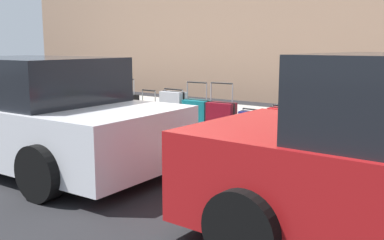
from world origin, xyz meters
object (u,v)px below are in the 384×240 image
Objects in this scene: suitcase_silver_8 at (174,113)px; fire_hydrant at (101,106)px; suitcase_teal_7 at (197,119)px; parked_car_white_1 at (32,115)px; suitcase_maroon_6 at (221,123)px; suitcase_red_4 at (282,130)px; suitcase_black_10 at (128,112)px; bollard_post at (78,101)px; suitcase_black_3 at (315,135)px; suitcase_olive_2 at (351,138)px; suitcase_olive_9 at (149,117)px; suitcase_navy_5 at (252,129)px.

suitcase_silver_8 is 1.15× the size of fire_hydrant.
suitcase_teal_7 is 2.63m from parked_car_white_1.
suitcase_red_4 is at bearing -175.31° from suitcase_maroon_6.
bollard_post is at bearing 3.54° from suitcase_black_10.
suitcase_black_3 is at bearing -179.95° from suitcase_teal_7.
parked_car_white_1 is (0.68, 2.37, 0.20)m from suitcase_silver_8.
suitcase_silver_8 is at bearing -2.10° from suitcase_olive_2.
suitcase_maroon_6 is at bearing -127.93° from parked_car_white_1.
suitcase_silver_8 is at bearing -174.64° from bollard_post.
suitcase_black_3 is 0.21× the size of parked_car_white_1.
suitcase_maroon_6 is at bearing 173.49° from suitcase_teal_7.
suitcase_silver_8 reaches higher than suitcase_olive_9.
bollard_post is 0.19× the size of parked_car_white_1.
suitcase_olive_2 is 1.04m from suitcase_red_4.
suitcase_black_3 is 0.52m from suitcase_red_4.
suitcase_teal_7 reaches higher than suitcase_red_4.
suitcase_maroon_6 is 1.13× the size of bollard_post.
suitcase_black_3 is 2.06m from suitcase_teal_7.
suitcase_teal_7 is (1.54, 0.02, 0.01)m from suitcase_red_4.
suitcase_black_10 reaches higher than suitcase_black_3.
suitcase_teal_7 reaches higher than bollard_post.
parked_car_white_1 is (2.77, 2.34, 0.26)m from suitcase_red_4.
bollard_post reaches higher than suitcase_navy_5.
suitcase_silver_8 is 2.34m from bollard_post.
suitcase_silver_8 is 0.18× the size of parked_car_white_1.
parked_car_white_1 reaches higher than suitcase_navy_5.
suitcase_teal_7 is at bearing -1.27° from suitcase_olive_2.
suitcase_maroon_6 is 1.60m from suitcase_olive_9.
fire_hydrant is (4.93, -0.05, 0.03)m from suitcase_olive_2.
suitcase_red_4 is at bearing -2.29° from suitcase_black_3.
suitcase_silver_8 is at bearing -5.98° from suitcase_teal_7.
suitcase_olive_9 reaches higher than fire_hydrant.
bollard_post is at bearing -52.48° from parked_car_white_1.
suitcase_black_10 is at bearing 0.30° from suitcase_olive_2.
suitcase_black_3 is 1.15× the size of suitcase_silver_8.
suitcase_red_4 is 0.71× the size of suitcase_maroon_6.
suitcase_navy_5 is at bearing -179.10° from suitcase_olive_9.
suitcase_olive_9 is at bearing 0.25° from suitcase_black_3.
suitcase_silver_8 is at bearing -0.96° from suitcase_red_4.
suitcase_teal_7 is 1.11× the size of bollard_post.
suitcase_black_10 is 1.34m from bollard_post.
suitcase_navy_5 is 2.12m from suitcase_olive_9.
suitcase_olive_9 is at bearing -172.01° from suitcase_black_10.
suitcase_olive_9 reaches higher than suitcase_navy_5.
suitcase_maroon_6 reaches higher than suitcase_silver_8.
suitcase_black_10 is (2.08, 0.02, -0.00)m from suitcase_maroon_6.
suitcase_olive_2 is 2.05m from suitcase_maroon_6.
suitcase_black_3 is at bearing -179.75° from suitcase_olive_9.
suitcase_olive_2 is at bearing -178.91° from bollard_post.
suitcase_olive_9 is (2.12, 0.03, -0.01)m from suitcase_navy_5.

